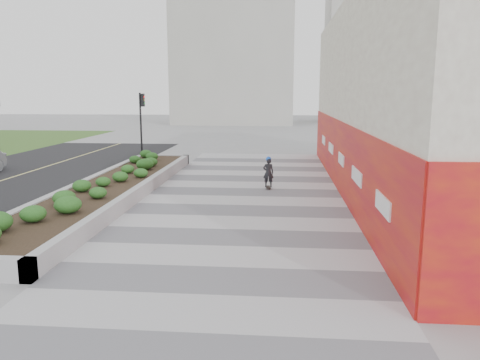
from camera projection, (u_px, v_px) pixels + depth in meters
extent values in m
plane|color=gray|center=(222.00, 259.00, 11.96)|extent=(160.00, 160.00, 0.00)
cube|color=#A8A8AD|center=(234.00, 226.00, 14.90)|extent=(8.00, 36.00, 0.01)
cube|color=beige|center=(415.00, 97.00, 19.45)|extent=(6.00, 24.00, 8.00)
cube|color=red|center=(340.00, 156.00, 20.16)|extent=(0.12, 24.00, 3.00)
cube|color=#9E9EA0|center=(164.00, 159.00, 27.90)|extent=(3.00, 0.30, 0.55)
cube|color=#9E9EA0|center=(79.00, 189.00, 19.34)|extent=(0.30, 18.00, 0.55)
cube|color=#9E9EA0|center=(143.00, 190.00, 19.12)|extent=(0.30, 18.00, 0.55)
cube|color=#2D2116|center=(111.00, 190.00, 19.23)|extent=(2.40, 17.40, 0.50)
cylinder|color=black|center=(141.00, 127.00, 29.33)|extent=(0.12, 0.12, 4.20)
cube|color=black|center=(143.00, 100.00, 29.02)|extent=(0.18, 0.28, 0.80)
cube|color=#ADAAA3|center=(235.00, 50.00, 64.43)|extent=(16.00, 12.00, 20.00)
cube|color=#ADAAA3|center=(376.00, 38.00, 67.27)|extent=(14.00, 10.00, 24.00)
cylinder|color=#595654|center=(250.00, 226.00, 14.86)|extent=(0.44, 0.44, 0.01)
cube|color=black|center=(268.00, 187.00, 20.74)|extent=(0.27, 0.74, 0.02)
imported|color=black|center=(268.00, 173.00, 20.62)|extent=(0.49, 0.34, 1.29)
sphere|color=blue|center=(268.00, 159.00, 20.51)|extent=(0.23, 0.23, 0.23)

